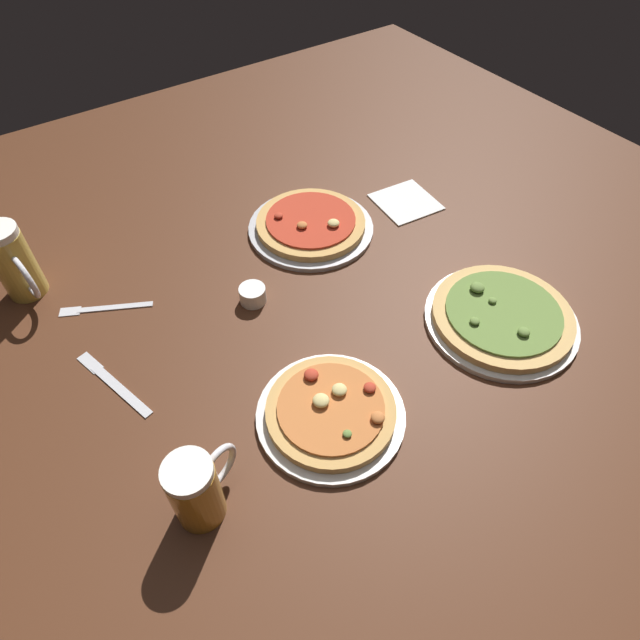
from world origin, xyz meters
The scene contains 10 objects.
ground_plane centered at (0.00, 0.00, -0.01)m, with size 2.40×2.40×0.03m, color #4C2816.
pizza_plate_near centered at (0.32, -0.21, 0.02)m, with size 0.32×0.32×0.05m.
pizza_plate_far centered at (0.16, 0.28, 0.02)m, with size 0.31×0.31×0.05m.
pizza_plate_side centered at (-0.11, -0.19, 0.02)m, with size 0.28×0.28×0.05m.
beer_mug_dark centered at (-0.38, -0.22, 0.07)m, with size 0.13×0.08×0.15m.
beer_mug_amber centered at (-0.48, 0.46, 0.09)m, with size 0.08×0.15×0.18m.
ramekin_sauce centered at (-0.08, 0.15, 0.02)m, with size 0.06×0.06×0.04m, color white.
napkin_folded centered at (0.44, 0.23, 0.00)m, with size 0.15×0.15×0.01m, color white.
fork_left centered at (-0.36, 0.31, 0.00)m, with size 0.19×0.11×0.01m.
knife_right centered at (-0.42, 0.11, 0.00)m, with size 0.08×0.22×0.01m.
Camera 1 is at (-0.43, -0.62, 0.87)m, focal length 30.27 mm.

